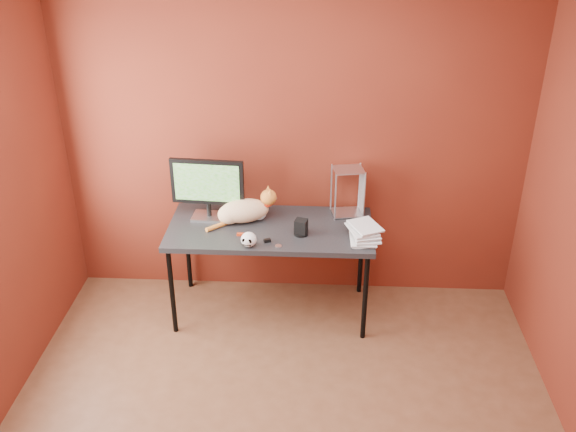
# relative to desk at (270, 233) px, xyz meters

# --- Properties ---
(room) EXTENTS (3.52, 3.52, 2.61)m
(room) POSITION_rel_desk_xyz_m (0.15, -1.37, 0.75)
(room) COLOR #532F1C
(room) RESTS_ON ground
(desk) EXTENTS (1.50, 0.70, 0.75)m
(desk) POSITION_rel_desk_xyz_m (0.00, 0.00, 0.00)
(desk) COLOR black
(desk) RESTS_ON ground
(monitor) EXTENTS (0.54, 0.19, 0.47)m
(monitor) POSITION_rel_desk_xyz_m (-0.47, 0.12, 0.31)
(monitor) COLOR silver
(monitor) RESTS_ON desk
(cat) EXTENTS (0.51, 0.34, 0.26)m
(cat) POSITION_rel_desk_xyz_m (-0.20, 0.08, 0.14)
(cat) COLOR orange
(cat) RESTS_ON desk
(skull_mug) EXTENTS (0.11, 0.11, 0.11)m
(skull_mug) POSITION_rel_desk_xyz_m (-0.13, -0.29, 0.11)
(skull_mug) COLOR silver
(skull_mug) RESTS_ON desk
(speaker) EXTENTS (0.10, 0.10, 0.12)m
(speaker) POSITION_rel_desk_xyz_m (0.23, -0.10, 0.11)
(speaker) COLOR black
(speaker) RESTS_ON desk
(book_stack) EXTENTS (0.27, 0.30, 1.21)m
(book_stack) POSITION_rel_desk_xyz_m (0.59, -0.16, 0.66)
(book_stack) COLOR beige
(book_stack) RESTS_ON desk
(wire_rack) EXTENTS (0.24, 0.21, 0.38)m
(wire_rack) POSITION_rel_desk_xyz_m (0.57, 0.24, 0.24)
(wire_rack) COLOR silver
(wire_rack) RESTS_ON desk
(pocket_knife) EXTENTS (0.09, 0.02, 0.02)m
(pocket_knife) POSITION_rel_desk_xyz_m (-0.19, -0.14, 0.06)
(pocket_knife) COLOR #AD290D
(pocket_knife) RESTS_ON desk
(black_gadget) EXTENTS (0.05, 0.04, 0.02)m
(black_gadget) POSITION_rel_desk_xyz_m (-0.00, -0.22, 0.06)
(black_gadget) COLOR black
(black_gadget) RESTS_ON desk
(washer) EXTENTS (0.05, 0.05, 0.00)m
(washer) POSITION_rel_desk_xyz_m (0.08, -0.28, 0.05)
(washer) COLOR silver
(washer) RESTS_ON desk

